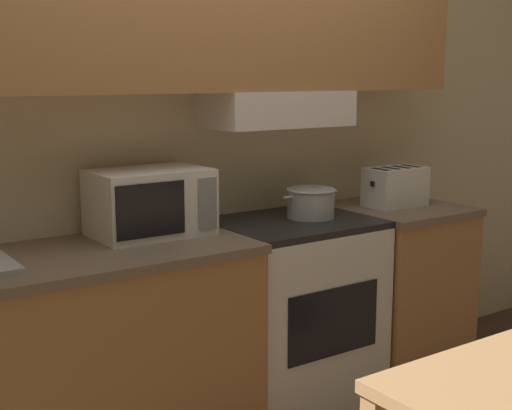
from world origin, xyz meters
TOP-DOWN VIEW (x-y plane):
  - ground_plane at (0.00, 0.00)m, footprint 16.00×16.00m
  - wall_back at (0.01, -0.07)m, footprint 5.14×0.38m
  - lower_counter_main at (-0.65, -0.30)m, footprint 1.46×0.63m
  - lower_counter_right_stub at (1.09, -0.30)m, footprint 0.59×0.63m
  - stove_range at (0.44, -0.29)m, footprint 0.71×0.59m
  - cooking_pot at (0.54, -0.29)m, footprint 0.31×0.23m
  - microwave at (-0.22, -0.19)m, footprint 0.47×0.32m
  - toaster at (1.07, -0.30)m, footprint 0.32×0.18m

SIDE VIEW (x-z plane):
  - ground_plane at x=0.00m, z-range 0.00..0.00m
  - stove_range at x=0.44m, z-range 0.00..0.90m
  - lower_counter_main at x=-0.65m, z-range 0.00..0.90m
  - lower_counter_right_stub at x=1.09m, z-range 0.00..0.90m
  - cooking_pot at x=0.54m, z-range 0.90..1.04m
  - toaster at x=1.07m, z-range 0.90..1.09m
  - microwave at x=-0.22m, z-range 0.90..1.17m
  - wall_back at x=0.01m, z-range 0.27..2.82m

